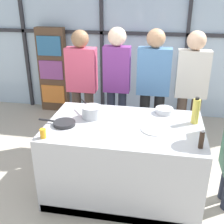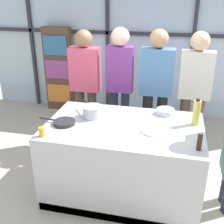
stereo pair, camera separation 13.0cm
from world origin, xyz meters
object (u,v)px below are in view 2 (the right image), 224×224
Objects in this scene: mixing_bowl at (165,111)px; frying_pan at (64,122)px; spectator_far_right at (194,88)px; spectator_center_right at (156,86)px; juice_glass_near at (42,132)px; white_plate at (153,131)px; spectator_center_left at (120,80)px; pepper_grinder at (200,142)px; saucepan at (92,111)px; oil_bottle at (196,113)px; spectator_far_left at (85,82)px.

frying_pan is at bearing -154.07° from mixing_bowl.
spectator_center_right is at bearing 0.00° from spectator_far_right.
juice_glass_near is at bearing -144.85° from mixing_bowl.
spectator_center_right is 6.49× the size of white_plate.
frying_pan is (-0.40, -1.17, -0.16)m from spectator_center_left.
spectator_center_left is 0.52m from spectator_center_right.
pepper_grinder is (0.52, -1.41, -0.05)m from spectator_center_right.
white_plate is at bearing -101.65° from mixing_bowl.
saucepan is (-0.14, -0.92, -0.11)m from spectator_center_left.
spectator_center_left reaches higher than white_plate.
pepper_grinder reaches higher than white_plate.
spectator_far_right reaches higher than white_plate.
spectator_far_right is at bearing 37.88° from saucepan.
juice_glass_near is at bearing 71.15° from spectator_center_left.
saucepan is at bearing -176.85° from oil_bottle.
spectator_center_right reaches higher than pepper_grinder.
pepper_grinder is (1.56, -1.41, -0.03)m from spectator_far_left.
frying_pan is 0.36m from saucepan.
mixing_bowl is 0.41m from oil_bottle.
white_plate is 2.81× the size of juice_glass_near.
oil_bottle is (1.03, -0.86, -0.04)m from spectator_center_left.
pepper_grinder is at bearing -9.26° from frying_pan.
spectator_center_right reaches higher than saucepan.
white_plate is (0.59, -1.12, -0.18)m from spectator_center_left.
spectator_far_left is at bearing 151.03° from oil_bottle.
spectator_center_right is 0.67m from mixing_bowl.
mixing_bowl is at bearing 61.38° from spectator_far_right.
spectator_far_left is 1.00m from saucepan.
oil_bottle is 0.55m from pepper_grinder.
white_plate is 0.54m from pepper_grinder.
spectator_far_right is 1.41m from pepper_grinder.
spectator_far_right is 18.06× the size of juice_glass_near.
saucepan reaches higher than frying_pan.
spectator_far_left is 1.56m from spectator_far_right.
spectator_center_right reaches higher than white_plate.
mixing_bowl is at bearing 152.06° from spectator_far_left.
spectator_far_left reaches higher than frying_pan.
spectator_center_right reaches higher than frying_pan.
frying_pan is 0.33m from juice_glass_near.
spectator_center_left is at bearing 117.86° from white_plate.
spectator_center_left is 8.53× the size of mixing_bowl.
spectator_far_left reaches higher than saucepan.
saucepan is at bearing 44.45° from frying_pan.
pepper_grinder is (0.01, -0.55, -0.06)m from oil_bottle.
saucepan is at bearing 112.23° from spectator_far_left.
mixing_bowl is at bearing 25.93° from frying_pan.
frying_pan is at bearing -176.98° from white_plate.
pepper_grinder is (-0.00, -1.41, -0.05)m from spectator_far_right.
spectator_center_right is at bearing 93.65° from white_plate.
spectator_far_left is at bearing 112.23° from saucepan.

